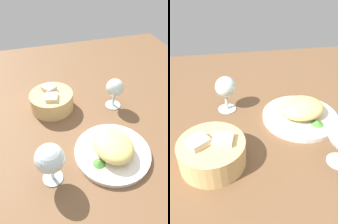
{
  "view_description": "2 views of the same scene",
  "coord_description": "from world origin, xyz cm",
  "views": [
    {
      "loc": [
        -51.77,
        11.25,
        52.56
      ],
      "look_at": [
        0.48,
        -4.03,
        5.01
      ],
      "focal_mm": 33.83,
      "sensor_mm": 36.0,
      "label": 1
    },
    {
      "loc": [
        8.99,
        45.53,
        42.2
      ],
      "look_at": [
        -0.49,
        -7.41,
        4.96
      ],
      "focal_mm": 36.45,
      "sensor_mm": 36.0,
      "label": 2
    }
  ],
  "objects": [
    {
      "name": "ground_plane",
      "position": [
        0.0,
        0.0,
        -1.0
      ],
      "size": [
        140.0,
        140.0,
        2.0
      ],
      "primitive_type": "cube",
      "color": "brown"
    },
    {
      "name": "plate",
      "position": [
        -15.21,
        -8.48,
        0.7
      ],
      "size": [
        23.22,
        23.22,
        1.4
      ],
      "primitive_type": "cylinder",
      "color": "silver",
      "rests_on": "ground_plane"
    },
    {
      "name": "omelette",
      "position": [
        -15.21,
        -8.48,
        4.01
      ],
      "size": [
        15.19,
        12.88,
        5.22
      ],
      "primitive_type": "ellipsoid",
      "rotation": [
        0.0,
        0.0,
        0.09
      ],
      "color": "#E7D176",
      "rests_on": "plate"
    },
    {
      "name": "lettuce_garnish",
      "position": [
        -18.55,
        -3.06,
        2.0
      ],
      "size": [
        3.78,
        3.78,
        1.19
      ],
      "primitive_type": "cone",
      "color": "#498C35",
      "rests_on": "plate"
    },
    {
      "name": "bread_basket",
      "position": [
        11.89,
        5.33,
        3.5
      ],
      "size": [
        16.09,
        16.09,
        8.2
      ],
      "color": "#D9B270",
      "rests_on": "ground_plane"
    },
    {
      "name": "wine_glass_near",
      "position": [
        6.71,
        -17.69,
        7.76
      ],
      "size": [
        6.58,
        6.58,
        11.68
      ],
      "color": "silver",
      "rests_on": "ground_plane"
    },
    {
      "name": "wine_glass_far",
      "position": [
        -18.45,
        10.51,
        8.55
      ],
      "size": [
        7.9,
        7.9,
        12.88
      ],
      "color": "silver",
      "rests_on": "ground_plane"
    }
  ]
}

